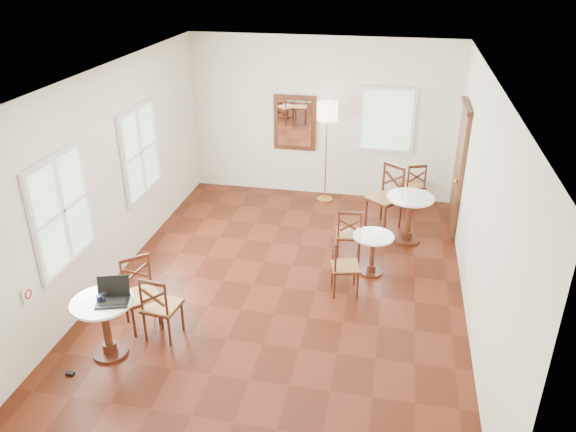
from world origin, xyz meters
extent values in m
plane|color=#4F1B0D|center=(0.00, 0.00, 0.00)|extent=(7.00, 7.00, 0.00)
cube|color=white|center=(0.00, 3.50, 1.50)|extent=(5.00, 0.02, 3.00)
cube|color=white|center=(0.00, -3.50, 1.50)|extent=(5.00, 0.02, 3.00)
cube|color=white|center=(-2.50, 0.00, 1.50)|extent=(0.02, 7.00, 3.00)
cube|color=white|center=(2.50, 0.00, 1.50)|extent=(0.02, 7.00, 3.00)
cube|color=white|center=(0.00, 0.00, 3.00)|extent=(5.00, 7.00, 0.02)
cube|color=#582F19|center=(2.46, 2.40, 1.05)|extent=(0.06, 0.90, 2.10)
cube|color=#451D11|center=(2.44, 2.40, 2.15)|extent=(0.08, 1.02, 0.08)
sphere|color=#BF8C3F|center=(2.40, 2.08, 1.00)|extent=(0.07, 0.07, 0.07)
cube|color=#4E2514|center=(-0.50, 3.46, 1.40)|extent=(0.80, 0.05, 1.05)
cube|color=white|center=(-0.50, 3.43, 1.40)|extent=(0.64, 0.02, 0.88)
cube|color=white|center=(-2.47, -2.10, 0.95)|extent=(0.02, 0.16, 0.16)
torus|color=red|center=(-2.46, -2.10, 0.95)|extent=(0.02, 0.12, 0.12)
cube|color=white|center=(-2.47, -1.20, 1.55)|extent=(0.06, 1.22, 1.42)
cube|color=white|center=(-2.47, 1.00, 1.55)|extent=(0.06, 1.22, 1.42)
cube|color=white|center=(1.20, 3.47, 1.55)|extent=(1.02, 0.06, 1.22)
cylinder|color=#451D11|center=(-1.75, -1.82, 0.02)|extent=(0.41, 0.41, 0.04)
cylinder|color=#451D11|center=(-1.75, -1.82, 0.10)|extent=(0.16, 0.16, 0.12)
cylinder|color=#4E2514|center=(-1.75, -1.82, 0.41)|extent=(0.09, 0.09, 0.62)
cylinder|color=#451D11|center=(-1.75, -1.82, 0.70)|extent=(0.14, 0.14, 0.06)
cylinder|color=white|center=(-1.75, -1.82, 0.74)|extent=(0.72, 0.72, 0.03)
cylinder|color=#451D11|center=(1.20, 0.65, 0.02)|extent=(0.34, 0.34, 0.03)
cylinder|color=#451D11|center=(1.20, 0.65, 0.09)|extent=(0.14, 0.14, 0.10)
cylinder|color=#4E2514|center=(1.20, 0.65, 0.34)|extent=(0.08, 0.08, 0.51)
cylinder|color=#451D11|center=(1.20, 0.65, 0.58)|extent=(0.12, 0.12, 0.05)
cylinder|color=white|center=(1.20, 0.65, 0.62)|extent=(0.60, 0.60, 0.03)
cylinder|color=#451D11|center=(1.71, 1.79, 0.02)|extent=(0.43, 0.43, 0.04)
cylinder|color=#451D11|center=(1.71, 1.79, 0.11)|extent=(0.17, 0.17, 0.13)
cylinder|color=#4E2514|center=(1.71, 1.79, 0.43)|extent=(0.10, 0.10, 0.65)
cylinder|color=#451D11|center=(1.71, 1.79, 0.74)|extent=(0.15, 0.15, 0.06)
cylinder|color=white|center=(1.71, 1.79, 0.78)|extent=(0.76, 0.76, 0.03)
cylinder|color=#451D11|center=(-1.06, -1.19, 0.21)|extent=(0.03, 0.03, 0.42)
cylinder|color=#451D11|center=(-1.10, -1.53, 0.21)|extent=(0.03, 0.03, 0.42)
cylinder|color=#451D11|center=(-1.40, -1.16, 0.21)|extent=(0.03, 0.03, 0.42)
cylinder|color=#451D11|center=(-1.44, -1.49, 0.21)|extent=(0.03, 0.03, 0.42)
cube|color=#451D11|center=(-1.25, -1.34, 0.43)|extent=(0.46, 0.46, 0.03)
cube|color=#A06F40|center=(-1.25, -1.34, 0.44)|extent=(0.44, 0.44, 0.04)
cylinder|color=#451D11|center=(-1.10, -1.53, 0.65)|extent=(0.03, 0.03, 0.47)
cylinder|color=#451D11|center=(-1.44, -1.49, 0.65)|extent=(0.03, 0.03, 0.47)
cube|color=#451D11|center=(-1.27, -1.51, 0.87)|extent=(0.36, 0.07, 0.05)
cube|color=#4E2514|center=(-1.27, -1.51, 0.66)|extent=(0.30, 0.06, 0.21)
cube|color=#4E2514|center=(-1.27, -1.51, 0.66)|extent=(0.30, 0.06, 0.21)
cylinder|color=#451D11|center=(-1.60, -1.46, 0.22)|extent=(0.03, 0.03, 0.44)
cylinder|color=#451D11|center=(-1.83, -1.19, 0.22)|extent=(0.03, 0.03, 0.44)
cylinder|color=#451D11|center=(-1.33, -1.23, 0.22)|extent=(0.03, 0.03, 0.44)
cylinder|color=#451D11|center=(-1.56, -0.96, 0.22)|extent=(0.03, 0.03, 0.44)
cube|color=#451D11|center=(-1.58, -1.21, 0.44)|extent=(0.60, 0.60, 0.03)
cube|color=#A06F40|center=(-1.58, -1.21, 0.46)|extent=(0.58, 0.58, 0.04)
cylinder|color=#451D11|center=(-1.83, -1.19, 0.68)|extent=(0.03, 0.03, 0.49)
cylinder|color=#451D11|center=(-1.56, -0.96, 0.68)|extent=(0.03, 0.03, 0.49)
cube|color=#451D11|center=(-1.69, -1.08, 0.90)|extent=(0.30, 0.27, 0.05)
cube|color=#4E2514|center=(-1.69, -1.08, 0.69)|extent=(0.25, 0.22, 0.21)
cube|color=#4E2514|center=(-1.69, -1.08, 0.69)|extent=(0.25, 0.22, 0.21)
cylinder|color=#451D11|center=(0.96, 1.21, 0.21)|extent=(0.03, 0.03, 0.41)
cylinder|color=#451D11|center=(0.99, 0.88, 0.21)|extent=(0.03, 0.03, 0.41)
cylinder|color=#451D11|center=(0.63, 1.17, 0.21)|extent=(0.03, 0.03, 0.41)
cylinder|color=#451D11|center=(0.66, 0.85, 0.21)|extent=(0.03, 0.03, 0.41)
cube|color=#451D11|center=(0.81, 1.03, 0.42)|extent=(0.44, 0.44, 0.03)
cube|color=#A06F40|center=(0.81, 1.03, 0.43)|extent=(0.42, 0.42, 0.04)
cylinder|color=#451D11|center=(0.99, 0.88, 0.64)|extent=(0.03, 0.03, 0.46)
cylinder|color=#451D11|center=(0.66, 0.85, 0.64)|extent=(0.03, 0.03, 0.46)
cube|color=#451D11|center=(0.83, 0.86, 0.85)|extent=(0.35, 0.07, 0.05)
cube|color=#4E2514|center=(0.83, 0.86, 0.65)|extent=(0.30, 0.05, 0.20)
cube|color=#4E2514|center=(0.83, 0.86, 0.65)|extent=(0.30, 0.05, 0.20)
cylinder|color=#451D11|center=(1.05, -0.05, 0.20)|extent=(0.03, 0.03, 0.40)
cylinder|color=#451D11|center=(0.74, -0.12, 0.20)|extent=(0.03, 0.03, 0.40)
cylinder|color=#451D11|center=(0.98, 0.26, 0.20)|extent=(0.03, 0.03, 0.40)
cylinder|color=#451D11|center=(0.66, 0.19, 0.20)|extent=(0.03, 0.03, 0.40)
cube|color=#451D11|center=(0.86, 0.07, 0.40)|extent=(0.47, 0.47, 0.03)
cube|color=#A06F40|center=(0.86, 0.07, 0.42)|extent=(0.45, 0.45, 0.04)
cylinder|color=#451D11|center=(0.74, -0.12, 0.62)|extent=(0.03, 0.03, 0.44)
cylinder|color=#451D11|center=(0.66, 0.19, 0.62)|extent=(0.03, 0.03, 0.44)
cube|color=#451D11|center=(0.70, 0.03, 0.83)|extent=(0.11, 0.34, 0.04)
cube|color=#4E2514|center=(0.70, 0.03, 0.63)|extent=(0.09, 0.29, 0.20)
cube|color=#4E2514|center=(0.70, 0.03, 0.63)|extent=(0.09, 0.29, 0.20)
cylinder|color=#451D11|center=(1.87, 3.44, 0.20)|extent=(0.03, 0.03, 0.41)
cylinder|color=#451D11|center=(1.98, 3.13, 0.20)|extent=(0.03, 0.03, 0.41)
cylinder|color=#451D11|center=(1.56, 3.33, 0.20)|extent=(0.03, 0.03, 0.41)
cylinder|color=#451D11|center=(1.67, 3.02, 0.20)|extent=(0.03, 0.03, 0.41)
cube|color=#451D11|center=(1.77, 3.23, 0.41)|extent=(0.51, 0.51, 0.03)
cube|color=#A06F40|center=(1.77, 3.23, 0.42)|extent=(0.49, 0.49, 0.04)
cylinder|color=#451D11|center=(1.98, 3.13, 0.63)|extent=(0.03, 0.03, 0.45)
cylinder|color=#451D11|center=(1.67, 3.02, 0.63)|extent=(0.03, 0.03, 0.45)
cube|color=#451D11|center=(1.83, 3.08, 0.84)|extent=(0.33, 0.15, 0.05)
cube|color=#4E2514|center=(1.83, 3.08, 0.64)|extent=(0.28, 0.12, 0.20)
cube|color=#4E2514|center=(1.83, 3.08, 0.64)|extent=(0.28, 0.12, 0.20)
cylinder|color=#451D11|center=(1.00, 2.19, 0.26)|extent=(0.04, 0.04, 0.52)
cylinder|color=#451D11|center=(1.25, 2.53, 0.26)|extent=(0.04, 0.04, 0.52)
cylinder|color=#451D11|center=(1.33, 1.95, 0.26)|extent=(0.04, 0.04, 0.52)
cylinder|color=#451D11|center=(1.58, 2.28, 0.26)|extent=(0.04, 0.04, 0.52)
cube|color=#451D11|center=(1.29, 2.24, 0.52)|extent=(0.71, 0.71, 0.03)
cube|color=#A06F40|center=(1.29, 2.24, 0.54)|extent=(0.68, 0.68, 0.05)
cylinder|color=#451D11|center=(1.25, 2.53, 0.80)|extent=(0.04, 0.04, 0.57)
cylinder|color=#451D11|center=(1.58, 2.28, 0.80)|extent=(0.04, 0.04, 0.57)
cube|color=#451D11|center=(1.41, 2.40, 1.07)|extent=(0.37, 0.29, 0.06)
cube|color=#4E2514|center=(1.41, 2.40, 0.82)|extent=(0.32, 0.25, 0.25)
cube|color=#4E2514|center=(1.41, 2.40, 0.82)|extent=(0.32, 0.25, 0.25)
cylinder|color=#BF8C3F|center=(0.15, 3.15, 0.02)|extent=(0.31, 0.31, 0.03)
cylinder|color=#BF8C3F|center=(0.15, 3.15, 0.87)|extent=(0.03, 0.03, 1.75)
cylinder|color=beige|center=(0.15, 3.15, 1.75)|extent=(0.37, 0.37, 0.33)
cube|color=black|center=(-1.61, -1.82, 0.77)|extent=(0.42, 0.35, 0.02)
cube|color=black|center=(-1.61, -1.82, 0.78)|extent=(0.33, 0.23, 0.00)
cube|color=black|center=(-1.65, -1.69, 0.90)|extent=(0.37, 0.18, 0.25)
cube|color=silver|center=(-1.65, -1.69, 0.90)|extent=(0.32, 0.15, 0.20)
ellipsoid|color=black|center=(-1.70, -1.66, 0.78)|extent=(0.12, 0.10, 0.04)
cylinder|color=black|center=(-1.76, -1.84, 0.80)|extent=(0.07, 0.07, 0.09)
torus|color=black|center=(-1.72, -1.84, 0.80)|extent=(0.06, 0.01, 0.06)
cylinder|color=white|center=(-1.71, -1.82, 0.81)|extent=(0.07, 0.07, 0.11)
cube|color=black|center=(-2.03, -2.25, 0.02)|extent=(0.09, 0.05, 0.04)
camera|label=1|loc=(1.39, -6.65, 4.44)|focal=35.06mm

